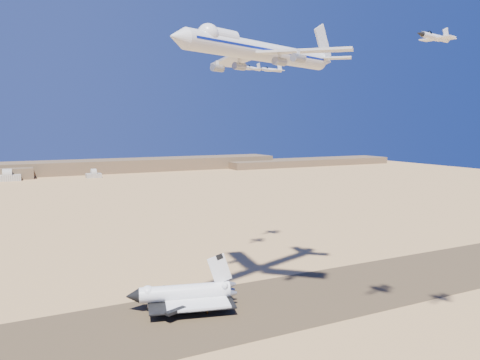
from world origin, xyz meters
name	(u,v)px	position (x,y,z in m)	size (l,w,h in m)	color
ground	(206,316)	(0.00, 0.00, 0.00)	(1200.00, 1200.00, 0.00)	tan
runway	(206,316)	(0.00, 0.00, 0.03)	(600.00, 50.00, 0.06)	brown
ridgeline	(106,168)	(65.32, 527.31, 7.63)	(960.00, 90.00, 18.00)	brown
hangars	(4,178)	(-64.00, 478.43, 4.83)	(200.50, 29.50, 30.00)	#B9B5A4
shuttle	(184,294)	(-4.51, 10.44, 5.35)	(40.62, 31.14, 19.92)	white
carrier_747	(258,51)	(16.52, -6.97, 91.88)	(79.64, 58.89, 20.09)	silver
crew_a	(202,310)	(-0.04, 3.67, 0.94)	(0.64, 0.42, 1.76)	orange
crew_b	(208,312)	(1.08, 1.56, 0.91)	(0.83, 0.48, 1.70)	orange
crew_c	(212,306)	(4.60, 5.89, 0.96)	(1.05, 0.54, 1.80)	orange
chase_jet_a	(435,37)	(44.76, -54.74, 90.97)	(16.27, 9.29, 4.11)	silver
chase_jet_e	(252,68)	(39.20, 39.59, 92.45)	(14.26, 9.67, 3.77)	silver
chase_jet_f	(271,70)	(57.17, 53.66, 94.19)	(16.20, 9.23, 4.09)	silver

